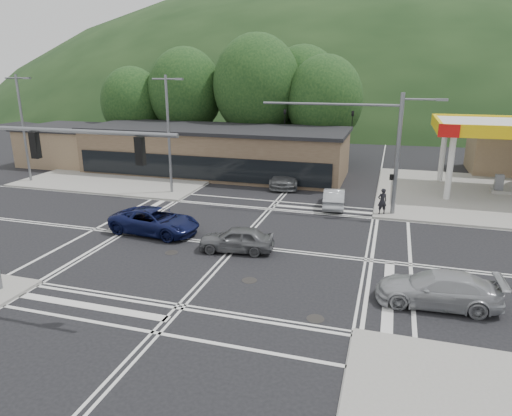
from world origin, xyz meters
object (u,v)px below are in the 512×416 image
(car_grey_center, at_px, (237,239))
(car_queue_b, at_px, (324,166))
(car_blue_west, at_px, (155,221))
(car_silver_east, at_px, (438,289))
(car_queue_a, at_px, (334,198))
(pedestrian, at_px, (382,201))
(car_northbound, at_px, (286,176))

(car_grey_center, distance_m, car_queue_b, 20.04)
(car_blue_west, xyz_separation_m, car_silver_east, (15.41, -4.43, -0.03))
(car_blue_west, relative_size, car_queue_b, 1.14)
(car_queue_a, relative_size, pedestrian, 2.37)
(car_silver_east, xyz_separation_m, car_northbound, (-10.61, 18.17, 0.10))
(pedestrian, bearing_deg, car_grey_center, 25.73)
(car_grey_center, relative_size, car_queue_a, 0.97)
(car_blue_west, xyz_separation_m, car_queue_b, (7.29, 18.70, 0.06))
(car_silver_east, xyz_separation_m, pedestrian, (-2.61, 11.77, 0.30))
(car_blue_west, distance_m, car_grey_center, 5.71)
(car_grey_center, height_order, car_silver_east, car_silver_east)
(car_silver_east, bearing_deg, car_grey_center, -110.39)
(car_queue_a, xyz_separation_m, car_queue_b, (-2.21, 10.20, 0.13))
(car_grey_center, relative_size, pedestrian, 2.30)
(car_blue_west, bearing_deg, car_queue_b, -16.14)
(car_queue_b, height_order, pedestrian, pedestrian)
(car_blue_west, height_order, car_northbound, car_northbound)
(car_grey_center, distance_m, car_silver_east, 10.34)
(car_grey_center, bearing_deg, car_northbound, 174.92)
(car_silver_east, xyz_separation_m, car_queue_a, (-5.92, 12.93, -0.04))
(pedestrian, bearing_deg, car_northbound, -62.85)
(car_queue_b, bearing_deg, car_grey_center, 80.76)
(car_silver_east, relative_size, car_queue_a, 1.20)
(car_grey_center, xyz_separation_m, car_northbound, (-0.76, 15.01, 0.14))
(car_silver_east, xyz_separation_m, car_queue_b, (-8.12, 23.13, 0.09))
(car_silver_east, bearing_deg, car_queue_b, -163.21)
(pedestrian, bearing_deg, car_silver_east, 78.30)
(car_silver_east, relative_size, car_queue_b, 1.04)
(car_queue_b, distance_m, car_northbound, 5.55)
(car_queue_b, bearing_deg, car_silver_east, 105.04)
(car_grey_center, distance_m, pedestrian, 11.25)
(car_queue_a, distance_m, car_northbound, 7.04)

